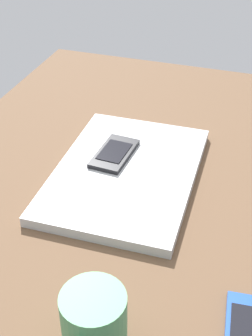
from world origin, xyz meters
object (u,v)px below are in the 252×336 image
(laptop_closed, at_px, (126,173))
(coffee_mug, at_px, (94,327))
(cell_phone_on_laptop, at_px, (114,153))
(cell_phone_on_desk, at_px, (246,329))

(laptop_closed, xyz_separation_m, coffee_mug, (0.33, 0.07, 0.04))
(coffee_mug, bearing_deg, laptop_closed, -167.90)
(coffee_mug, bearing_deg, cell_phone_on_laptop, -164.09)
(laptop_closed, height_order, coffee_mug, coffee_mug)
(cell_phone_on_laptop, bearing_deg, coffee_mug, 15.91)
(cell_phone_on_desk, distance_m, coffee_mug, 0.19)
(cell_phone_on_laptop, height_order, coffee_mug, coffee_mug)
(cell_phone_on_desk, height_order, coffee_mug, coffee_mug)
(cell_phone_on_laptop, bearing_deg, cell_phone_on_desk, 43.40)
(cell_phone_on_desk, bearing_deg, laptop_closed, -136.80)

